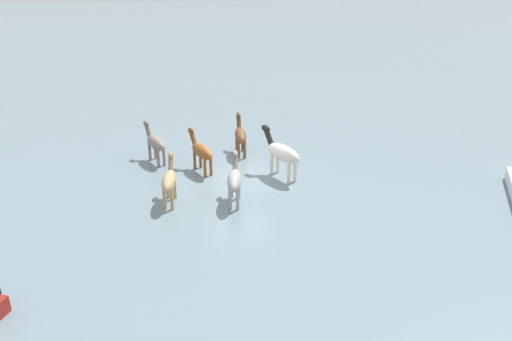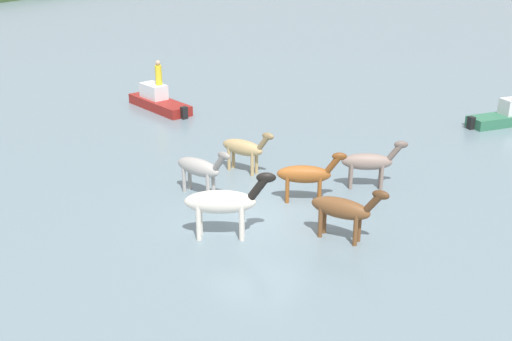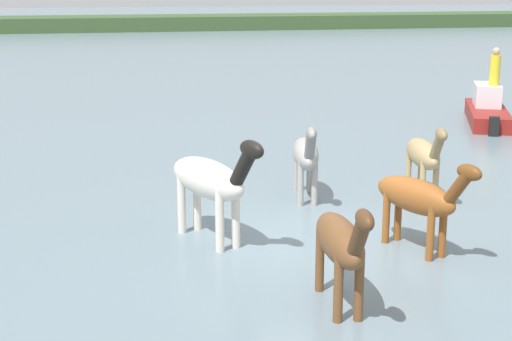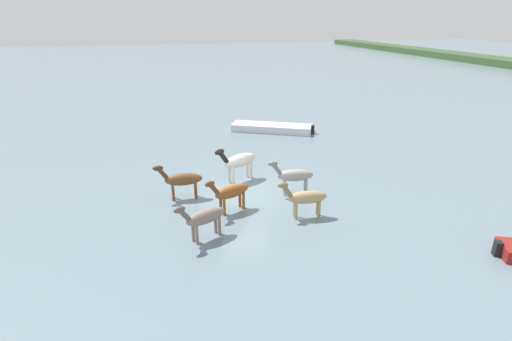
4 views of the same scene
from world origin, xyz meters
name	(u,v)px [view 3 (image 3 of 4)]	position (x,y,z in m)	size (l,w,h in m)	color
ground_plane	(312,240)	(0.00, 0.00, 0.00)	(216.92, 216.92, 0.00)	slate
distant_shoreline	(141,30)	(0.00, 55.72, 0.00)	(195.23, 6.00, 2.40)	#374F2B
horse_pinto_flank	(306,155)	(0.54, 2.44, 0.95)	(0.80, 2.24, 1.73)	#9E9993
horse_chestnut_trailing	(419,197)	(1.58, -0.89, 0.95)	(1.16, 2.17, 1.72)	brown
horse_gray_outer	(210,180)	(-1.74, 0.28, 1.11)	(1.48, 2.50, 2.01)	silver
horse_mid_herd	(424,155)	(2.96, 2.06, 0.93)	(0.69, 2.18, 1.68)	tan
horse_dun_straggler	(341,242)	(-0.37, -2.78, 0.96)	(0.60, 2.25, 1.75)	brown
boat_skiff_near	(487,113)	(8.46, 9.63, 0.31)	(2.61, 4.18, 1.32)	maroon
person_helmsman_aft	(495,68)	(8.63, 9.66, 1.72)	(0.32, 0.32, 1.19)	yellow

